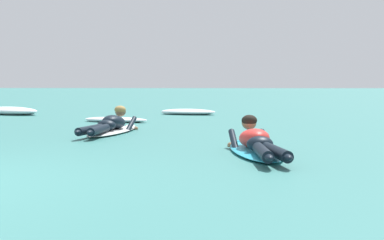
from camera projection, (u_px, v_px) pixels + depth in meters
The scene contains 6 objects.
ground_plane at pixel (108, 117), 15.21m from camera, with size 120.00×120.00×0.00m, color #387A75.
surfer_near at pixel (256, 144), 7.46m from camera, with size 0.85×2.71×0.53m.
surfer_far at pixel (111, 126), 10.44m from camera, with size 0.86×2.73×0.53m.
whitewater_front at pixel (188, 112), 16.29m from camera, with size 1.78×1.19×0.16m.
whitewater_mid_right at pixel (10, 111), 16.22m from camera, with size 2.11×1.50×0.23m.
whitewater_back at pixel (116, 120), 13.32m from camera, with size 1.68×0.93×0.12m.
Camera 1 is at (3.02, -5.05, 0.97)m, focal length 53.02 mm.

